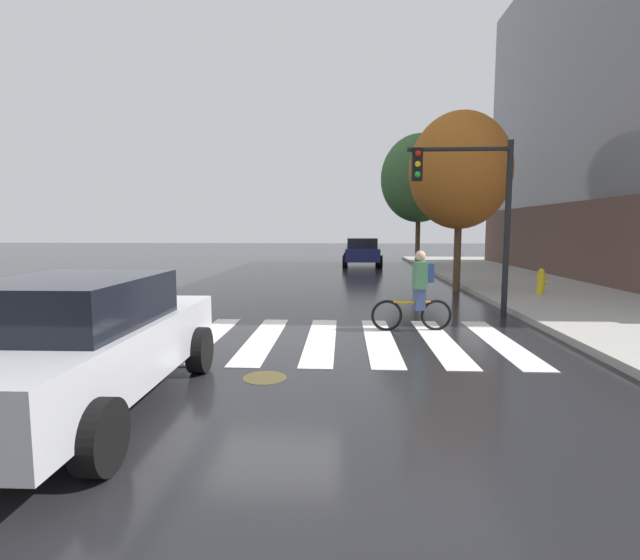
{
  "coord_description": "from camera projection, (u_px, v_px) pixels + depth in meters",
  "views": [
    {
      "loc": [
        1.31,
        -8.91,
        2.14
      ],
      "look_at": [
        0.86,
        0.0,
        1.17
      ],
      "focal_mm": 26.43,
      "sensor_mm": 36.0,
      "label": 1
    }
  ],
  "objects": [
    {
      "name": "sedan_mid",
      "position": [
        362.0,
        251.0,
        27.15
      ],
      "size": [
        2.26,
        4.67,
        1.6
      ],
      "color": "navy",
      "rests_on": "ground"
    },
    {
      "name": "street_tree_near",
      "position": [
        460.0,
        171.0,
        15.74
      ],
      "size": [
        3.38,
        3.38,
        6.01
      ],
      "color": "#4C3823",
      "rests_on": "ground"
    },
    {
      "name": "crosswalk_stripes",
      "position": [
        292.0,
        339.0,
        9.12
      ],
      "size": [
        8.48,
        3.84,
        0.01
      ],
      "color": "silver",
      "rests_on": "ground"
    },
    {
      "name": "cyclist",
      "position": [
        418.0,
        291.0,
        9.82
      ],
      "size": [
        1.71,
        0.38,
        1.69
      ],
      "color": "black",
      "rests_on": "ground"
    },
    {
      "name": "sedan_near",
      "position": [
        80.0,
        342.0,
        5.51
      ],
      "size": [
        2.2,
        4.62,
        1.59
      ],
      "color": "#B7B7BC",
      "rests_on": "ground"
    },
    {
      "name": "fire_hydrant",
      "position": [
        541.0,
        281.0,
        14.39
      ],
      "size": [
        0.33,
        0.22,
        0.78
      ],
      "color": "gold",
      "rests_on": "sidewalk"
    },
    {
      "name": "ground_plane",
      "position": [
        276.0,
        339.0,
        9.14
      ],
      "size": [
        120.0,
        120.0,
        0.0
      ],
      "primitive_type": "plane",
      "color": "black"
    },
    {
      "name": "street_tree_mid",
      "position": [
        419.0,
        178.0,
        24.24
      ],
      "size": [
        3.92,
        3.92,
        6.97
      ],
      "color": "#4C3823",
      "rests_on": "ground"
    },
    {
      "name": "manhole_cover",
      "position": [
        265.0,
        378.0,
        6.79
      ],
      "size": [
        0.64,
        0.64,
        0.01
      ],
      "primitive_type": "cylinder",
      "color": "#473D1E",
      "rests_on": "ground"
    },
    {
      "name": "traffic_light_near",
      "position": [
        473.0,
        198.0,
        11.15
      ],
      "size": [
        2.47,
        0.28,
        4.2
      ],
      "color": "black",
      "rests_on": "ground"
    }
  ]
}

